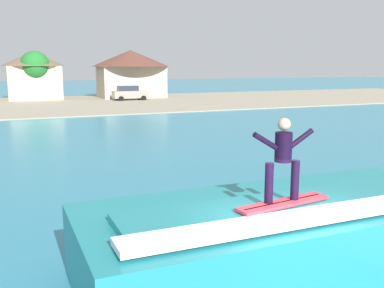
% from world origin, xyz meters
% --- Properties ---
extents(wave_crest, '(8.39, 3.47, 1.61)m').
position_xyz_m(wave_crest, '(0.58, 1.45, 0.76)').
color(wave_crest, teal).
rests_on(wave_crest, ground_plane).
extents(surfboard, '(2.07, 0.67, 0.06)m').
position_xyz_m(surfboard, '(0.18, 0.96, 1.64)').
color(surfboard, '#D8333F').
rests_on(surfboard, wave_crest).
extents(surfer, '(1.32, 0.32, 1.59)m').
position_xyz_m(surfer, '(0.16, 1.00, 2.56)').
color(surfer, black).
rests_on(surfer, surfboard).
extents(shoreline_bank, '(120.00, 25.78, 0.09)m').
position_xyz_m(shoreline_bank, '(0.00, 44.27, 0.04)').
color(shoreline_bank, gray).
rests_on(shoreline_bank, ground_plane).
extents(car_far_shore, '(4.34, 2.03, 1.86)m').
position_xyz_m(car_far_shore, '(9.62, 46.89, 0.95)').
color(car_far_shore, gray).
rests_on(car_far_shore, ground_plane).
extents(house_gabled_white, '(10.27, 10.27, 6.30)m').
position_xyz_m(house_gabled_white, '(11.10, 51.51, 3.80)').
color(house_gabled_white, beige).
rests_on(house_gabled_white, ground_plane).
extents(house_small_cottage, '(7.78, 7.78, 6.00)m').
position_xyz_m(house_small_cottage, '(-1.02, 53.13, 3.36)').
color(house_small_cottage, beige).
rests_on(house_small_cottage, ground_plane).
extents(tree_tall_bare, '(3.52, 3.52, 6.05)m').
position_xyz_m(tree_tall_bare, '(-0.93, 51.18, 4.26)').
color(tree_tall_bare, brown).
rests_on(tree_tall_bare, ground_plane).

